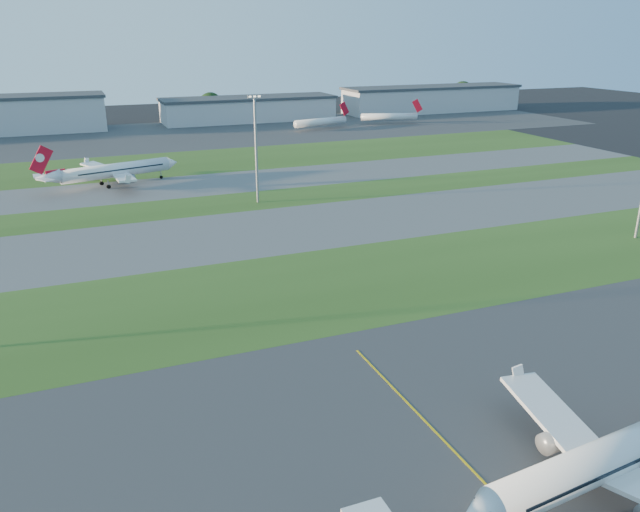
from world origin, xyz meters
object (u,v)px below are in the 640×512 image
airliner_parked (614,456)px  mini_jet_far (390,117)px  light_mast_centre (256,142)px  airliner_taxiing (115,171)px  mini_jet_near (321,122)px

airliner_parked → mini_jet_far: (97.05, 223.58, -0.49)m
airliner_parked → light_mast_centre: size_ratio=1.33×
mini_jet_far → airliner_taxiing: bearing=-132.3°
mini_jet_near → airliner_parked: bearing=-119.6°
light_mast_centre → mini_jet_near: bearing=60.7°
airliner_parked → mini_jet_near: (61.27, 219.13, -0.49)m
mini_jet_far → light_mast_centre: bearing=-115.3°
airliner_taxiing → airliner_parked: bearing=85.6°
airliner_parked → mini_jet_far: bearing=61.0°
airliner_taxiing → mini_jet_near: 119.23m
mini_jet_near → mini_jet_far: 36.05m
mini_jet_near → light_mast_centre: light_mast_centre is taller
mini_jet_near → light_mast_centre: size_ratio=1.09×
airliner_taxiing → light_mast_centre: 45.73m
airliner_taxiing → mini_jet_far: size_ratio=1.28×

